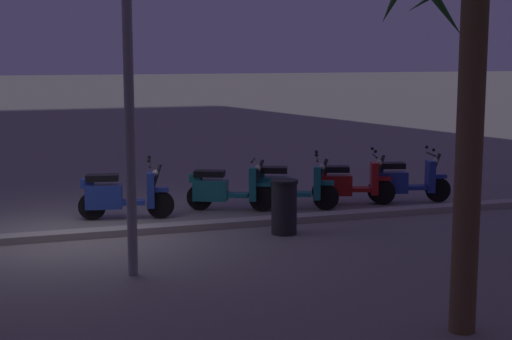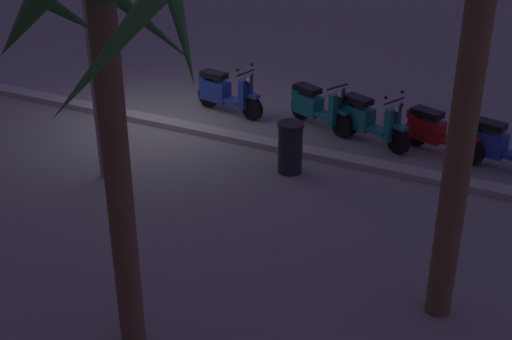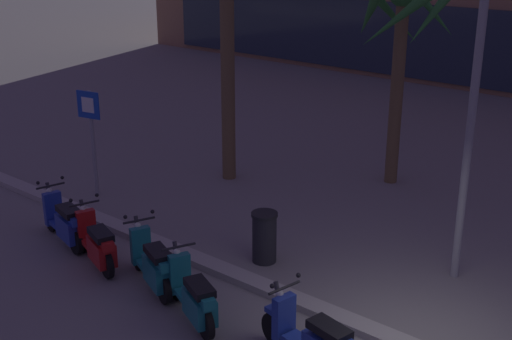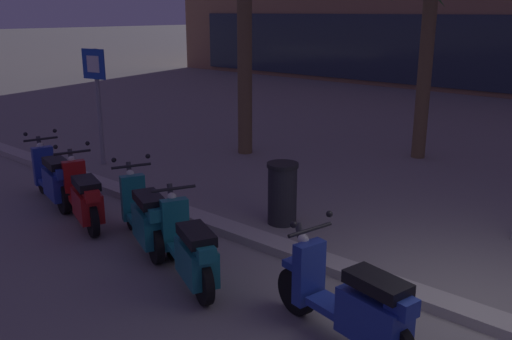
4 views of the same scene
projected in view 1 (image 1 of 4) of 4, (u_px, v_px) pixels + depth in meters
The scene contains 9 objects.
ground_plane at pixel (75, 238), 13.16m from camera, with size 200.00×200.00×0.00m, color gray.
curb_strip at pixel (75, 234), 13.15m from camera, with size 60.00×0.36×0.12m, color #ADA89E.
scooter_blue_mid_rear at pixel (403, 181), 16.20m from camera, with size 1.73×0.72×1.17m.
scooter_red_lead_nearest at pixel (348, 183), 16.00m from camera, with size 1.66×0.79×1.17m.
scooter_teal_mid_front at pixel (287, 187), 15.49m from camera, with size 1.70×0.88×1.17m.
scooter_teal_tail_end at pixel (224, 189), 15.39m from camera, with size 1.66×0.90×1.04m.
scooter_blue_far_back at pixel (118, 195), 14.57m from camera, with size 1.78×0.68×1.17m.
palm_tree_by_mall_entrance at pixel (472, 12), 8.23m from camera, with size 2.35×2.38×4.72m.
litter_bin at pixel (284, 206), 13.39m from camera, with size 0.48×0.48×0.95m.
Camera 1 is at (1.12, 13.16, 3.11)m, focal length 54.42 mm.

